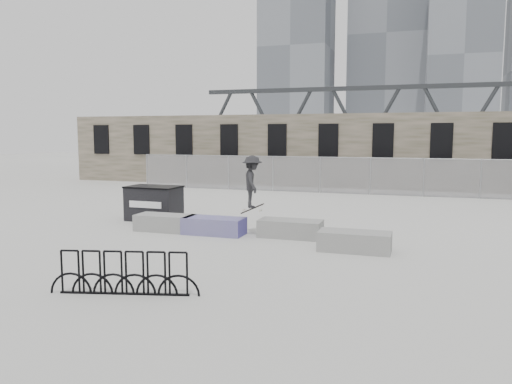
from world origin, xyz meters
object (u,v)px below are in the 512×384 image
planter_center_right (290,228)px  bike_rack (124,274)px  skateboarder (252,182)px  dumpster (154,203)px  planter_center_left (214,225)px  planter_offset (355,241)px  planter_far_left (165,222)px

planter_center_right → bike_rack: (-1.83, -6.62, 0.14)m
bike_rack → skateboarder: skateboarder is taller
dumpster → bike_rack: dumpster is taller
planter_center_left → dumpster: size_ratio=0.98×
planter_offset → bike_rack: 6.66m
planter_center_left → planter_center_right: 2.52m
dumpster → bike_rack: size_ratio=0.67×
skateboarder → planter_far_left: bearing=69.8°
skateboarder → bike_rack: bearing=151.0°
bike_rack → skateboarder: size_ratio=1.61×
planter_offset → bike_rack: size_ratio=0.65×
planter_center_right → planter_center_left: bearing=-172.6°
planter_center_right → dumpster: 5.91m
planter_offset → planter_center_left: bearing=168.2°
planter_offset → dumpster: 8.38m
planter_center_right → bike_rack: size_ratio=0.65×
planter_offset → dumpster: dumpster is taller
dumpster → planter_far_left: bearing=-48.7°
planter_offset → planter_center_right: bearing=149.2°
planter_far_left → planter_offset: bearing=-8.8°
planter_far_left → dumpster: bearing=129.2°
planter_center_right → bike_rack: bearing=-105.4°
planter_far_left → planter_center_left: 1.80m
planter_far_left → planter_center_left: same height
planter_center_right → skateboarder: skateboarder is taller
dumpster → bike_rack: 8.97m
planter_center_right → dumpster: (-5.72, 1.45, 0.36)m
planter_far_left → planter_center_left: (1.80, -0.03, 0.00)m
planter_far_left → skateboarder: (3.05, 0.20, 1.44)m
planter_far_left → planter_center_right: same height
planter_far_left → planter_center_right: bearing=3.9°
dumpster → skateboarder: 4.85m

